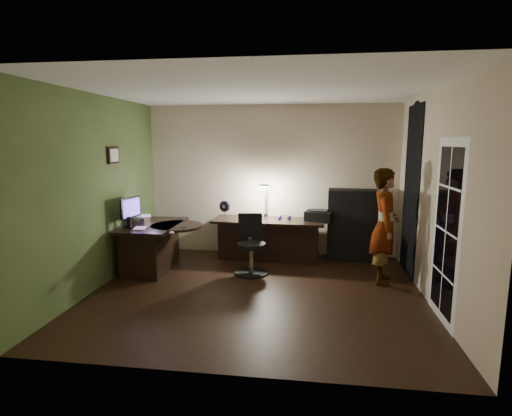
# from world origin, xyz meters

# --- Properties ---
(floor) EXTENTS (4.50, 4.00, 0.01)m
(floor) POSITION_xyz_m (0.00, 0.00, -0.01)
(floor) COLOR black
(floor) RESTS_ON ground
(ceiling) EXTENTS (4.50, 4.00, 0.01)m
(ceiling) POSITION_xyz_m (0.00, 0.00, 2.71)
(ceiling) COLOR silver
(ceiling) RESTS_ON floor
(wall_back) EXTENTS (4.50, 0.01, 2.70)m
(wall_back) POSITION_xyz_m (0.00, 2.00, 1.35)
(wall_back) COLOR #BFAD8E
(wall_back) RESTS_ON floor
(wall_front) EXTENTS (4.50, 0.01, 2.70)m
(wall_front) POSITION_xyz_m (0.00, -2.00, 1.35)
(wall_front) COLOR #BFAD8E
(wall_front) RESTS_ON floor
(wall_left) EXTENTS (0.01, 4.00, 2.70)m
(wall_left) POSITION_xyz_m (-2.25, 0.00, 1.35)
(wall_left) COLOR #BFAD8E
(wall_left) RESTS_ON floor
(wall_right) EXTENTS (0.01, 4.00, 2.70)m
(wall_right) POSITION_xyz_m (2.25, 0.00, 1.35)
(wall_right) COLOR #BFAD8E
(wall_right) RESTS_ON floor
(green_wall_overlay) EXTENTS (0.00, 4.00, 2.70)m
(green_wall_overlay) POSITION_xyz_m (-2.24, 0.00, 1.35)
(green_wall_overlay) COLOR #465B2B
(green_wall_overlay) RESTS_ON floor
(arched_doorway) EXTENTS (0.01, 0.90, 2.60)m
(arched_doorway) POSITION_xyz_m (2.24, 1.15, 1.30)
(arched_doorway) COLOR black
(arched_doorway) RESTS_ON floor
(french_door) EXTENTS (0.02, 0.92, 2.10)m
(french_door) POSITION_xyz_m (2.24, -0.55, 1.05)
(french_door) COLOR white
(french_door) RESTS_ON floor
(framed_picture) EXTENTS (0.04, 0.30, 0.25)m
(framed_picture) POSITION_xyz_m (-2.22, 0.45, 1.85)
(framed_picture) COLOR black
(framed_picture) RESTS_ON wall_left
(desk_left) EXTENTS (0.81, 1.31, 0.75)m
(desk_left) POSITION_xyz_m (-1.77, 0.74, 0.38)
(desk_left) COLOR black
(desk_left) RESTS_ON floor
(desk_right) EXTENTS (1.94, 0.76, 0.72)m
(desk_right) POSITION_xyz_m (-0.00, 1.54, 0.36)
(desk_right) COLOR black
(desk_right) RESTS_ON floor
(cabinet) EXTENTS (0.85, 0.46, 1.23)m
(cabinet) POSITION_xyz_m (1.43, 1.78, 0.62)
(cabinet) COLOR black
(cabinet) RESTS_ON floor
(laptop_stand) EXTENTS (0.26, 0.23, 0.10)m
(laptop_stand) POSITION_xyz_m (-2.02, 0.88, 0.80)
(laptop_stand) COLOR silver
(laptop_stand) RESTS_ON desk_left
(laptop) EXTENTS (0.42, 0.41, 0.23)m
(laptop) POSITION_xyz_m (-2.02, 0.88, 0.96)
(laptop) COLOR silver
(laptop) RESTS_ON laptop_stand
(monitor) EXTENTS (0.17, 0.51, 0.33)m
(monitor) POSITION_xyz_m (-2.05, 0.53, 0.92)
(monitor) COLOR black
(monitor) RESTS_ON desk_left
(mouse) EXTENTS (0.09, 0.11, 0.04)m
(mouse) POSITION_xyz_m (-1.24, 0.13, 0.77)
(mouse) COLOR silver
(mouse) RESTS_ON desk_left
(phone) EXTENTS (0.09, 0.13, 0.01)m
(phone) POSITION_xyz_m (-1.17, 0.59, 0.76)
(phone) COLOR black
(phone) RESTS_ON desk_left
(pen) EXTENTS (0.09, 0.10, 0.01)m
(pen) POSITION_xyz_m (-1.23, 0.57, 0.76)
(pen) COLOR black
(pen) RESTS_ON desk_left
(speaker) EXTENTS (0.07, 0.07, 0.18)m
(speaker) POSITION_xyz_m (-1.98, 0.36, 0.85)
(speaker) COLOR black
(speaker) RESTS_ON desk_left
(notepad) EXTENTS (0.22, 0.27, 0.01)m
(notepad) POSITION_xyz_m (-1.83, 0.39, 0.76)
(notepad) COLOR silver
(notepad) RESTS_ON desk_left
(desk_fan) EXTENTS (0.22, 0.17, 0.30)m
(desk_fan) POSITION_xyz_m (-0.80, 1.71, 0.85)
(desk_fan) COLOR black
(desk_fan) RESTS_ON desk_right
(headphones) EXTENTS (0.23, 0.17, 0.10)m
(headphones) POSITION_xyz_m (0.27, 1.61, 0.75)
(headphones) COLOR #2C3096
(headphones) RESTS_ON desk_right
(printer) EXTENTS (0.51, 0.44, 0.20)m
(printer) POSITION_xyz_m (0.86, 1.58, 0.80)
(printer) COLOR black
(printer) RESTS_ON desk_right
(desk_lamp) EXTENTS (0.20, 0.32, 0.66)m
(desk_lamp) POSITION_xyz_m (-0.08, 1.83, 1.03)
(desk_lamp) COLOR black
(desk_lamp) RESTS_ON desk_right
(office_chair) EXTENTS (0.63, 0.63, 0.93)m
(office_chair) POSITION_xyz_m (-0.18, 0.75, 0.47)
(office_chair) COLOR black
(office_chair) RESTS_ON floor
(person) EXTENTS (0.46, 0.64, 1.68)m
(person) POSITION_xyz_m (1.79, 0.67, 0.84)
(person) COLOR #D8A88C
(person) RESTS_ON floor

